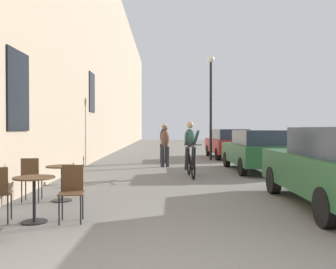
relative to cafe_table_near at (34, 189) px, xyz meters
name	(u,v)px	position (x,y,z in m)	size (l,w,h in m)	color
building_facade_left	(93,45)	(-1.30, 11.41, 4.94)	(0.54, 68.00, 10.93)	tan
cafe_table_near	(34,189)	(0.00, 0.00, 0.00)	(0.64, 0.64, 0.72)	black
cafe_chair_near_toward_wall	(72,189)	(0.57, 0.08, 0.00)	(0.42, 0.42, 0.89)	black
cafe_table_mid	(62,176)	(-0.03, 1.67, 0.00)	(0.64, 0.64, 0.72)	black
cafe_chair_mid_toward_street	(31,176)	(-0.64, 1.60, 0.00)	(0.43, 0.43, 0.89)	black
cyclist_on_bicycle	(190,150)	(2.88, 5.39, 0.29)	(0.52, 1.76, 1.74)	black
pedestrian_near	(165,143)	(2.11, 8.11, 0.39)	(0.37, 0.29, 1.62)	#26262D
pedestrian_mid	(164,141)	(2.07, 9.68, 0.44)	(0.38, 0.30, 1.71)	#26262D
street_lamp	(211,94)	(4.27, 11.09, 2.59)	(0.32, 0.32, 4.90)	black
parked_car_second	(256,150)	(5.26, 6.67, 0.22)	(1.73, 4.02, 1.43)	#23512D
parked_car_third	(228,143)	(5.31, 12.23, 0.23)	(1.85, 4.14, 1.45)	maroon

